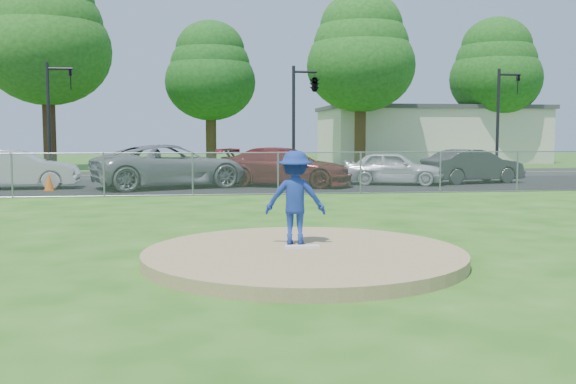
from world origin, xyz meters
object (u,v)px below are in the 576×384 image
object	(u,v)px
tree_center	(210,71)
traffic_cone	(49,181)
traffic_signal_right	(502,111)
pitcher	(295,198)
traffic_signal_center	(312,86)
commercial_building	(428,134)
traffic_signal_left	(53,109)
tree_left	(46,34)
parked_car_gray	(172,166)
parked_car_darkred	(285,167)
tree_far_right	(496,68)
parked_car_pearl	(393,168)
parked_car_white	(18,169)
parked_car_charcoal	(473,166)
tree_right	(361,52)

from	to	relation	value
tree_center	traffic_cone	distance (m)	21.27
traffic_signal_right	pitcher	size ratio (longest dim) A/B	3.40
traffic_signal_right	traffic_signal_center	bearing A→B (deg)	-180.00
commercial_building	traffic_signal_left	world-z (taller)	traffic_signal_left
tree_left	parked_car_gray	distance (m)	18.97
traffic_cone	parked_car_darkred	size ratio (longest dim) A/B	0.13
tree_center	traffic_cone	world-z (taller)	tree_center
tree_far_right	parked_car_darkred	xyz separation A→B (m)	(-18.26, -19.41, -6.26)
tree_left	traffic_signal_center	xyz separation A→B (m)	(14.97, -9.00, -3.63)
parked_car_pearl	tree_left	bearing A→B (deg)	68.72
parked_car_gray	traffic_signal_left	bearing A→B (deg)	21.66
traffic_signal_left	traffic_signal_center	distance (m)	12.79
commercial_building	tree_center	world-z (taller)	tree_center
traffic_signal_center	parked_car_white	xyz separation A→B (m)	(-12.80, -6.24, -3.84)
parked_car_pearl	parked_car_charcoal	world-z (taller)	parked_car_charcoal
traffic_signal_right	pitcher	distance (m)	25.82
pitcher	parked_car_gray	xyz separation A→B (m)	(-2.82, 14.90, -0.15)
tree_center	parked_car_pearl	world-z (taller)	tree_center
tree_left	traffic_cone	bearing A→B (deg)	-77.63
tree_center	parked_car_pearl	size ratio (longest dim) A/B	2.35
tree_left	tree_center	bearing A→B (deg)	16.70
tree_left	pitcher	distance (m)	33.08
tree_center	tree_far_right	size ratio (longest dim) A/B	0.92
commercial_building	traffic_cone	xyz separation A→B (m)	(-23.42, -23.33, -1.80)
tree_far_right	pitcher	bearing A→B (deg)	-120.27
tree_left	tree_far_right	size ratio (longest dim) A/B	1.17
tree_center	traffic_signal_center	distance (m)	13.12
commercial_building	parked_car_darkred	size ratio (longest dim) A/B	2.99
traffic_signal_right	parked_car_darkred	xyz separation A→B (m)	(-12.50, -6.41, -2.56)
tree_far_right	traffic_signal_left	distance (m)	31.78
traffic_signal_left	pitcher	size ratio (longest dim) A/B	3.40
tree_right	traffic_signal_center	bearing A→B (deg)	-116.71
tree_center	tree_far_right	xyz separation A→B (m)	(21.00, 1.00, 0.59)
traffic_signal_right	parked_car_white	world-z (taller)	traffic_signal_right
pitcher	parked_car_charcoal	xyz separation A→B (m)	(10.17, 15.60, -0.28)
traffic_signal_left	parked_car_white	xyz separation A→B (m)	(-0.07, -6.24, -2.59)
parked_car_charcoal	tree_center	bearing A→B (deg)	18.46
commercial_building	parked_car_white	bearing A→B (deg)	-138.16
tree_right	tree_left	bearing A→B (deg)	-177.14
tree_center	pitcher	size ratio (longest dim) A/B	5.97
tree_left	traffic_signal_right	world-z (taller)	tree_left
commercial_building	parked_car_charcoal	size ratio (longest dim) A/B	3.66
tree_center	traffic_signal_center	world-z (taller)	tree_center
parked_car_darkred	parked_car_pearl	size ratio (longest dim) A/B	1.31
tree_left	traffic_signal_center	world-z (taller)	tree_left
traffic_signal_right	traffic_cone	xyz separation A→B (m)	(-21.65, -7.33, -3.00)
commercial_building	tree_far_right	bearing A→B (deg)	-36.87
tree_right	tree_far_right	xyz separation A→B (m)	(11.00, 3.00, -0.59)
tree_center	parked_car_white	bearing A→B (deg)	-113.25
commercial_building	traffic_signal_left	distance (m)	29.51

